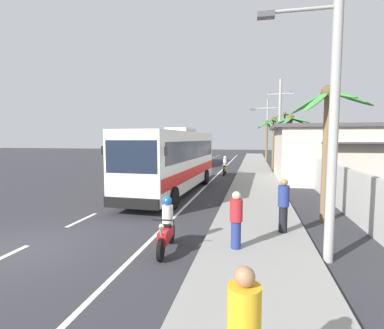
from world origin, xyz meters
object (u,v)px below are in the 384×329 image
palm_nearest (328,124)px  palm_third (274,129)px  pedestrian_far_walk (283,204)px  palm_fourth (267,132)px  coach_bus_far_lane (183,149)px  coach_bus_foreground (174,159)px  motorcycle_trailing (167,229)px  utility_pole_mid (278,124)px  pedestrian_midwalk (236,219)px  utility_pole_nearest (332,87)px  motorcycle_beside_bus (225,167)px  palm_second (290,130)px  palm_farthest (285,124)px  utility_pole_far (267,128)px

palm_nearest → palm_third: (-0.72, 19.59, 0.40)m
pedestrian_far_walk → palm_fourth: size_ratio=0.32×
pedestrian_far_walk → palm_fourth: (0.65, 29.35, 3.03)m
pedestrian_far_walk → coach_bus_far_lane: bearing=150.0°
coach_bus_foreground → motorcycle_trailing: size_ratio=5.98×
coach_bus_far_lane → palm_nearest: 25.23m
utility_pole_mid → pedestrian_midwalk: bearing=-97.7°
utility_pole_nearest → palm_fourth: size_ratio=1.50×
utility_pole_nearest → palm_fourth: bearing=90.5°
motorcycle_beside_bus → pedestrian_midwalk: 18.06m
palm_second → palm_fourth: size_ratio=0.90×
motorcycle_beside_bus → palm_fourth: palm_fourth is taller
coach_bus_far_lane → pedestrian_midwalk: coach_bus_far_lane is taller
motorcycle_trailing → pedestrian_midwalk: size_ratio=1.21×
palm_nearest → palm_fourth: palm_fourth is taller
motorcycle_beside_bus → utility_pole_nearest: bearing=-76.3°
palm_third → motorcycle_trailing: bearing=-100.6°
motorcycle_beside_bus → palm_farthest: bearing=69.5°
palm_second → palm_fourth: 15.77m
coach_bus_foreground → pedestrian_midwalk: coach_bus_foreground is taller
palm_nearest → palm_farthest: (1.61, 32.42, 1.50)m
motorcycle_beside_bus → utility_pole_nearest: (4.41, -18.01, 3.83)m
motorcycle_beside_bus → motorcycle_trailing: 18.15m
palm_nearest → palm_third: size_ratio=0.95×
motorcycle_beside_bus → pedestrian_far_walk: pedestrian_far_walk is taller
utility_pole_nearest → utility_pole_far: bearing=89.9°
coach_bus_foreground → palm_farthest: size_ratio=1.65×
utility_pole_mid → palm_fourth: size_ratio=1.50×
pedestrian_midwalk → utility_pole_nearest: utility_pole_nearest is taller
palm_second → palm_farthest: bearing=85.7°
coach_bus_foreground → palm_farthest: (8.95, 27.53, 3.26)m
utility_pole_mid → utility_pole_far: utility_pole_far is taller
motorcycle_trailing → palm_fourth: size_ratio=0.35×
palm_nearest → palm_second: palm_nearest is taller
utility_pole_far → palm_nearest: utility_pole_far is taller
palm_nearest → palm_third: bearing=92.1°
coach_bus_foreground → palm_third: size_ratio=2.13×
utility_pole_far → coach_bus_foreground: bearing=-102.8°
palm_nearest → palm_farthest: palm_farthest is taller
coach_bus_foreground → pedestrian_midwalk: size_ratio=7.23×
pedestrian_midwalk → palm_nearest: palm_nearest is taller
pedestrian_midwalk → utility_pole_mid: size_ratio=0.19×
coach_bus_foreground → coach_bus_far_lane: bearing=102.0°
coach_bus_far_lane → utility_pole_nearest: (10.30, -26.46, 2.48)m
coach_bus_far_lane → palm_farthest: size_ratio=1.73×
utility_pole_far → palm_nearest: size_ratio=1.77×
palm_farthest → coach_bus_foreground: bearing=-108.0°
pedestrian_midwalk → utility_pole_nearest: bearing=47.9°
motorcycle_trailing → utility_pole_far: 38.55m
pedestrian_far_walk → utility_pole_nearest: 3.98m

